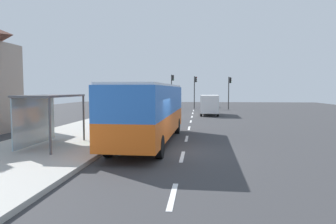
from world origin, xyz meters
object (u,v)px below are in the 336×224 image
object	(u,v)px
white_van	(209,104)
recycling_bin_orange	(102,132)
traffic_light_near_side	(229,88)
bus_shelter	(45,107)
traffic_light_median	(195,87)
bus	(150,110)
sedan_near	(207,103)
recycling_bin_green	(98,134)
traffic_light_far_side	(172,86)

from	to	relation	value
white_van	recycling_bin_orange	size ratio (longest dim) A/B	5.52
traffic_light_near_side	bus_shelter	xyz separation A→B (m)	(-11.91, -32.21, -1.13)
traffic_light_median	bus	bearing A→B (deg)	-93.85
sedan_near	recycling_bin_green	world-z (taller)	sedan_near
sedan_near	bus_shelter	bearing A→B (deg)	-102.98
bus	bus_shelter	bearing A→B (deg)	-152.82
recycling_bin_orange	traffic_light_near_side	bearing A→B (deg)	72.28
traffic_light_near_side	traffic_light_far_side	bearing A→B (deg)	174.69
white_van	traffic_light_median	bearing A→B (deg)	98.40
traffic_light_far_side	bus_shelter	distance (m)	33.20
bus_shelter	recycling_bin_green	bearing A→B (deg)	27.41
recycling_bin_green	traffic_light_median	world-z (taller)	traffic_light_median
recycling_bin_orange	traffic_light_near_side	distance (m)	31.98
recycling_bin_orange	traffic_light_median	size ratio (longest dim) A/B	0.19
traffic_light_near_side	traffic_light_median	world-z (taller)	traffic_light_median
traffic_light_far_side	recycling_bin_orange	bearing A→B (deg)	-92.02
recycling_bin_orange	traffic_light_median	world-z (taller)	traffic_light_median
bus	traffic_light_median	size ratio (longest dim) A/B	2.20
bus	traffic_light_near_side	bearing A→B (deg)	76.39
sedan_near	bus_shelter	size ratio (longest dim) A/B	1.11
traffic_light_near_side	bus_shelter	bearing A→B (deg)	-110.30
traffic_light_near_side	recycling_bin_orange	bearing A→B (deg)	-107.72
bus	recycling_bin_orange	size ratio (longest dim) A/B	11.66
white_van	bus_shelter	distance (m)	23.28
traffic_light_near_side	bus_shelter	size ratio (longest dim) A/B	1.21
recycling_bin_green	recycling_bin_orange	distance (m)	0.70
bus	recycling_bin_orange	distance (m)	2.81
traffic_light_median	recycling_bin_green	bearing A→B (deg)	-98.02
recycling_bin_green	traffic_light_median	bearing A→B (deg)	81.98
bus	white_van	bearing A→B (deg)	78.48
sedan_near	traffic_light_far_side	distance (m)	7.70
recycling_bin_green	traffic_light_median	size ratio (longest dim) A/B	0.19
traffic_light_median	bus_shelter	world-z (taller)	traffic_light_median
white_van	bus_shelter	bearing A→B (deg)	-111.73
recycling_bin_green	traffic_light_far_side	bearing A→B (deg)	88.03
recycling_bin_orange	traffic_light_far_side	world-z (taller)	traffic_light_far_side
bus_shelter	bus	bearing A→B (deg)	27.18
traffic_light_median	white_van	bearing A→B (deg)	-81.60
white_van	recycling_bin_green	distance (m)	21.45
recycling_bin_green	sedan_near	bearing A→B (deg)	79.94
recycling_bin_green	white_van	bearing A→B (deg)	72.63
sedan_near	recycling_bin_orange	size ratio (longest dim) A/B	4.66
white_van	recycling_bin_green	size ratio (longest dim) A/B	5.52
recycling_bin_green	traffic_light_near_side	world-z (taller)	traffic_light_near_side
sedan_near	recycling_bin_orange	distance (m)	36.53
bus_shelter	traffic_light_near_side	bearing A→B (deg)	69.70
white_van	traffic_light_far_side	distance (m)	12.75
traffic_light_median	traffic_light_near_side	bearing A→B (deg)	-17.41
sedan_near	recycling_bin_orange	world-z (taller)	sedan_near
bus	bus_shelter	world-z (taller)	bus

